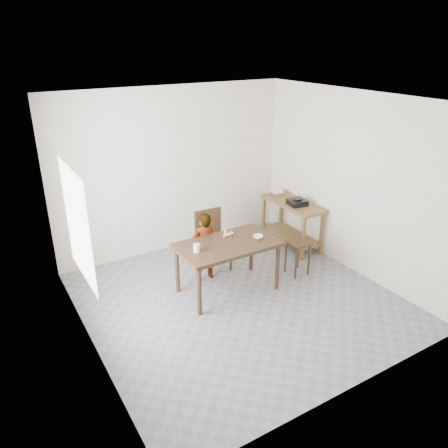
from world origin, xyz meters
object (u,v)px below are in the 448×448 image
dining_table (228,267)px  child (204,247)px  prep_counter (291,224)px  stool (297,258)px  dining_chair (214,241)px

dining_table → child: bearing=106.2°
dining_table → prep_counter: (1.72, 0.70, 0.03)m
stool → prep_counter: bearing=56.4°
dining_table → prep_counter: size_ratio=1.17×
child → dining_chair: size_ratio=1.15×
dining_table → child: child is taller
prep_counter → child: 1.87m
dining_chair → child: bearing=-141.8°
dining_table → dining_chair: dining_chair is taller
dining_table → child: 0.50m
dining_chair → prep_counter: bearing=3.2°
prep_counter → dining_chair: size_ratio=1.30×
stool → child: bearing=155.5°
child → stool: 1.45m
prep_counter → stool: prep_counter is taller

